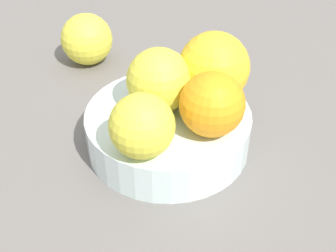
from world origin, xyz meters
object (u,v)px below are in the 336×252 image
(orange_in_bowl_2, at_px, (214,67))
(orange_loose_0, at_px, (87,39))
(orange_in_bowl_3, at_px, (142,126))
(orange_in_bowl_1, at_px, (159,80))
(orange_in_bowl_0, at_px, (212,104))
(fruit_bowl, at_px, (168,130))

(orange_in_bowl_2, relative_size, orange_loose_0, 1.08)
(orange_in_bowl_2, bearing_deg, orange_in_bowl_3, -119.12)
(orange_in_bowl_1, distance_m, orange_in_bowl_2, 0.06)
(orange_in_bowl_1, relative_size, orange_in_bowl_2, 0.89)
(orange_in_bowl_2, xyz_separation_m, orange_loose_0, (-0.19, 0.13, -0.05))
(orange_in_bowl_0, height_order, orange_in_bowl_3, orange_in_bowl_0)
(fruit_bowl, distance_m, orange_in_bowl_0, 0.08)
(fruit_bowl, distance_m, orange_in_bowl_2, 0.08)
(fruit_bowl, height_order, orange_in_bowl_3, orange_in_bowl_3)
(orange_in_bowl_2, xyz_separation_m, orange_in_bowl_3, (-0.06, -0.10, -0.01))
(fruit_bowl, relative_size, orange_in_bowl_0, 2.74)
(orange_in_bowl_3, relative_size, orange_loose_0, 0.87)
(orange_loose_0, bearing_deg, orange_in_bowl_2, -33.94)
(fruit_bowl, xyz_separation_m, orange_in_bowl_2, (0.04, 0.04, 0.06))
(orange_in_bowl_0, bearing_deg, fruit_bowl, 155.02)
(orange_in_bowl_1, bearing_deg, orange_loose_0, 130.60)
(orange_in_bowl_0, relative_size, orange_in_bowl_1, 0.94)
(orange_in_bowl_0, distance_m, orange_in_bowl_1, 0.07)
(orange_in_bowl_1, height_order, orange_in_bowl_3, orange_in_bowl_1)
(orange_in_bowl_0, xyz_separation_m, orange_loose_0, (-0.19, 0.19, -0.04))
(orange_in_bowl_2, bearing_deg, orange_in_bowl_1, -152.28)
(orange_in_bowl_3, bearing_deg, orange_in_bowl_0, 35.13)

